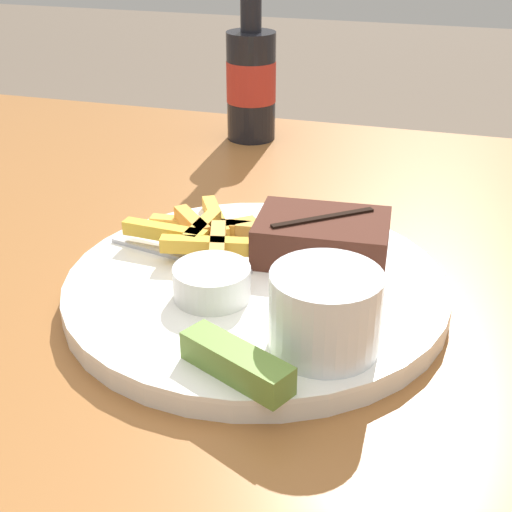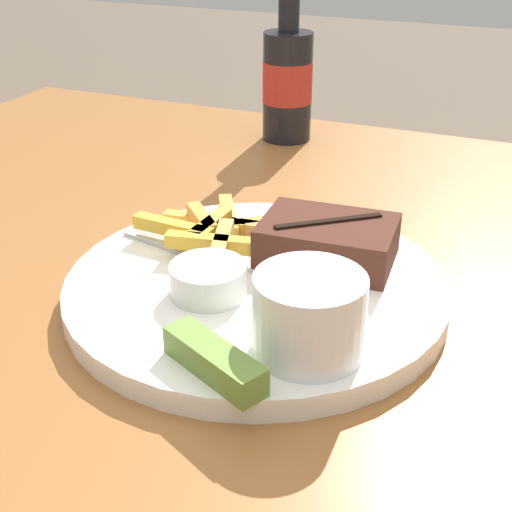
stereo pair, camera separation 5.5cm
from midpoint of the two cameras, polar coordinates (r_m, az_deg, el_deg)
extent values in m
cube|color=#935B2D|center=(0.58, 2.73, -5.14)|extent=(1.16, 0.96, 0.04)
cylinder|color=#935B2D|center=(1.32, -12.49, -5.26)|extent=(0.06, 0.06, 0.73)
cylinder|color=white|center=(0.57, 2.79, -2.85)|extent=(0.30, 0.30, 0.01)
cylinder|color=white|center=(0.56, 2.81, -2.06)|extent=(0.30, 0.30, 0.00)
cube|color=#472319|center=(0.59, 8.44, 1.12)|extent=(0.11, 0.08, 0.03)
cube|color=black|center=(0.58, 8.56, 2.72)|extent=(0.08, 0.06, 0.00)
cube|color=gold|center=(0.64, -1.65, 2.61)|extent=(0.08, 0.02, 0.01)
cube|color=gold|center=(0.61, -4.08, 2.18)|extent=(0.08, 0.02, 0.01)
cube|color=gold|center=(0.65, 0.19, 3.14)|extent=(0.05, 0.07, 0.01)
cube|color=gold|center=(0.61, -1.09, 2.34)|extent=(0.02, 0.06, 0.01)
cube|color=gold|center=(0.63, 1.23, 2.26)|extent=(0.09, 0.02, 0.01)
cube|color=gold|center=(0.58, -0.88, 0.98)|extent=(0.08, 0.03, 0.01)
cube|color=orange|center=(0.62, -1.84, 2.86)|extent=(0.05, 0.05, 0.01)
cube|color=gold|center=(0.63, 0.44, 2.15)|extent=(0.06, 0.05, 0.01)
cube|color=gold|center=(0.59, 0.01, 1.28)|extent=(0.03, 0.06, 0.01)
cylinder|color=white|center=(0.47, 7.67, -4.80)|extent=(0.07, 0.07, 0.06)
cylinder|color=beige|center=(0.46, 7.84, -2.48)|extent=(0.07, 0.07, 0.01)
cylinder|color=silver|center=(0.53, -0.89, -2.00)|extent=(0.06, 0.06, 0.02)
cylinder|color=black|center=(0.53, -0.90, -1.12)|extent=(0.05, 0.05, 0.01)
cube|color=olive|center=(0.45, 0.15, -8.48)|extent=(0.08, 0.05, 0.02)
cube|color=#B7B7BC|center=(0.61, -4.32, 0.72)|extent=(0.10, 0.03, 0.00)
cube|color=#B7B7BC|center=(0.57, 0.67, -1.25)|extent=(0.03, 0.01, 0.00)
cube|color=#B7B7BC|center=(0.57, 0.93, -1.07)|extent=(0.03, 0.01, 0.00)
cube|color=#B7B7BC|center=(0.58, 1.18, -0.90)|extent=(0.03, 0.01, 0.00)
cylinder|color=black|center=(0.92, 4.29, 13.31)|extent=(0.06, 0.06, 0.13)
cylinder|color=#B22D23|center=(0.92, 4.30, 13.71)|extent=(0.06, 0.06, 0.05)
cylinder|color=black|center=(0.90, 4.52, 19.45)|extent=(0.03, 0.03, 0.07)
camera|label=1|loc=(0.03, -87.14, 1.50)|focal=50.00mm
camera|label=2|loc=(0.03, 92.86, -1.50)|focal=50.00mm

